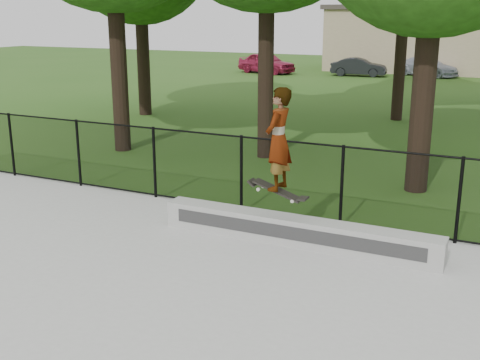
{
  "coord_description": "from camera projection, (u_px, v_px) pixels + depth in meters",
  "views": [
    {
      "loc": [
        4.86,
        -4.2,
        3.81
      ],
      "look_at": [
        0.79,
        4.2,
        1.2
      ],
      "focal_mm": 45.0,
      "sensor_mm": 36.0,
      "label": 1
    }
  ],
  "objects": [
    {
      "name": "grind_ledge",
      "position": [
        296.0,
        231.0,
        10.04
      ],
      "size": [
        4.81,
        0.4,
        0.46
      ],
      "primitive_type": "cube",
      "color": "#A0A09C",
      "rests_on": "concrete_slab"
    },
    {
      "name": "car_a",
      "position": [
        266.0,
        63.0,
        38.82
      ],
      "size": [
        4.15,
        2.52,
        1.33
      ],
      "primitive_type": "imported",
      "rotation": [
        0.0,
        0.0,
        1.31
      ],
      "color": "maroon",
      "rests_on": "ground"
    },
    {
      "name": "car_b",
      "position": [
        359.0,
        67.0,
        37.07
      ],
      "size": [
        3.17,
        1.52,
        1.11
      ],
      "primitive_type": "imported",
      "rotation": [
        0.0,
        0.0,
        1.69
      ],
      "color": "black",
      "rests_on": "ground"
    },
    {
      "name": "car_c",
      "position": [
        427.0,
        67.0,
        37.06
      ],
      "size": [
        3.98,
        2.98,
        1.15
      ],
      "primitive_type": "imported",
      "rotation": [
        0.0,
        0.0,
        1.14
      ],
      "color": "#A3A9B9",
      "rests_on": "ground"
    },
    {
      "name": "skater_airborne",
      "position": [
        278.0,
        141.0,
        9.57
      ],
      "size": [
        0.81,
        0.61,
        1.86
      ],
      "color": "black",
      "rests_on": "ground"
    },
    {
      "name": "chainlink_fence",
      "position": [
        241.0,
        173.0,
        11.61
      ],
      "size": [
        16.06,
        0.06,
        1.5
      ],
      "color": "black",
      "rests_on": "concrete_slab"
    },
    {
      "name": "distant_building",
      "position": [
        424.0,
        38.0,
        39.91
      ],
      "size": [
        12.4,
        6.4,
        4.3
      ],
      "color": "tan",
      "rests_on": "ground"
    }
  ]
}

